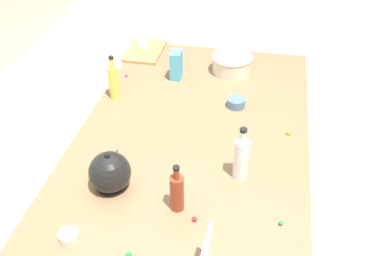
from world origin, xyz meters
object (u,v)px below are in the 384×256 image
object	(u,v)px
ramekin_small	(236,103)
kettle	(110,172)
bottle_oil	(114,81)
bottle_soy	(177,192)
cutting_board	(145,51)
ramekin_medium	(69,237)
bottle_vinegar	(241,158)
butter_stick_left	(147,49)
butter_stick_right	(142,46)
mixing_bowl_large	(232,63)
candy_bag	(176,65)

from	to	relation	value
ramekin_small	kettle	bearing A→B (deg)	147.05
bottle_oil	bottle_soy	bearing A→B (deg)	-145.15
bottle_soy	kettle	distance (m)	0.31
cutting_board	ramekin_medium	distance (m)	1.54
bottle_vinegar	bottle_oil	bearing A→B (deg)	55.96
bottle_vinegar	ramekin_small	size ratio (longest dim) A/B	2.69
bottle_oil	bottle_vinegar	bearing A→B (deg)	-124.04
butter_stick_left	kettle	bearing A→B (deg)	-171.75
kettle	butter_stick_right	bearing A→B (deg)	10.02
kettle	ramekin_medium	world-z (taller)	kettle
mixing_bowl_large	cutting_board	xyz separation A→B (m)	(0.14, 0.59, -0.05)
mixing_bowl_large	cutting_board	size ratio (longest dim) A/B	0.75
mixing_bowl_large	bottle_soy	xyz separation A→B (m)	(-1.15, 0.09, 0.03)
mixing_bowl_large	ramekin_small	world-z (taller)	mixing_bowl_large
kettle	ramekin_small	distance (m)	0.85
ramekin_small	mixing_bowl_large	bearing A→B (deg)	10.34
kettle	butter_stick_right	world-z (taller)	kettle
bottle_soy	candy_bag	world-z (taller)	bottle_soy
butter_stick_left	ramekin_small	bearing A→B (deg)	-127.98
bottle_vinegar	butter_stick_left	xyz separation A→B (m)	(1.03, 0.71, -0.07)
ramekin_medium	candy_bag	xyz separation A→B (m)	(1.25, -0.14, 0.07)
cutting_board	bottle_soy	bearing A→B (deg)	-158.77
bottle_soy	butter_stick_right	size ratio (longest dim) A/B	2.03
kettle	mixing_bowl_large	bearing A→B (deg)	-19.91
cutting_board	ramekin_small	distance (m)	0.83
bottle_soy	candy_bag	size ratio (longest dim) A/B	1.32
kettle	candy_bag	xyz separation A→B (m)	(0.94, -0.08, 0.01)
butter_stick_left	butter_stick_right	xyz separation A→B (m)	(0.04, 0.05, 0.00)
mixing_bowl_large	cutting_board	world-z (taller)	mixing_bowl_large
butter_stick_left	bottle_soy	bearing A→B (deg)	-159.35
butter_stick_left	bottle_vinegar	bearing A→B (deg)	-145.56
cutting_board	bottle_vinegar	bearing A→B (deg)	-145.23
cutting_board	butter_stick_right	xyz separation A→B (m)	(0.02, 0.02, 0.03)
mixing_bowl_large	bottle_vinegar	size ratio (longest dim) A/B	0.93
bottle_oil	ramekin_medium	world-z (taller)	bottle_oil
butter_stick_left	cutting_board	bearing A→B (deg)	48.78
bottle_oil	ramekin_medium	size ratio (longest dim) A/B	3.36
mixing_bowl_large	bottle_vinegar	bearing A→B (deg)	-171.03
bottle_oil	butter_stick_right	distance (m)	0.57
bottle_oil	butter_stick_right	world-z (taller)	bottle_oil
bottle_oil	bottle_soy	xyz separation A→B (m)	(-0.74, -0.51, -0.01)
mixing_bowl_large	butter_stick_right	xyz separation A→B (m)	(0.16, 0.61, -0.02)
ramekin_medium	candy_bag	bearing A→B (deg)	-6.28
mixing_bowl_large	candy_bag	size ratio (longest dim) A/B	1.43
kettle	cutting_board	size ratio (longest dim) A/B	0.66
kettle	candy_bag	bearing A→B (deg)	-4.65
kettle	cutting_board	bearing A→B (deg)	9.15
bottle_oil	bottle_soy	world-z (taller)	bottle_oil
bottle_oil	butter_stick_right	xyz separation A→B (m)	(0.57, 0.01, -0.07)
kettle	candy_bag	distance (m)	0.95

